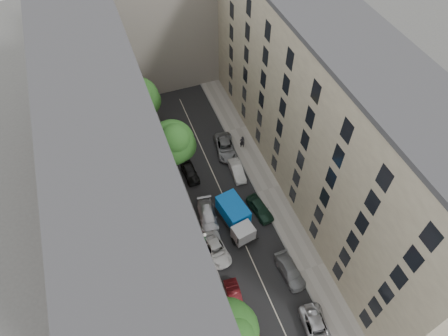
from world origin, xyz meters
name	(u,v)px	position (x,y,z in m)	size (l,w,h in m)	color
ground	(226,202)	(0.00, 0.00, 0.00)	(120.00, 120.00, 0.00)	#4C4C49
road_surface	(226,202)	(0.00, 0.00, 0.01)	(8.00, 44.00, 0.02)	black
sidewalk_left	(182,216)	(-5.50, 0.00, 0.07)	(3.00, 44.00, 0.15)	gray
sidewalk_right	(268,189)	(5.50, 0.00, 0.07)	(3.00, 44.00, 0.15)	gray
building_left	(117,175)	(-11.00, 0.00, 10.00)	(8.00, 44.00, 20.00)	#514F4B
building_right	(324,119)	(11.00, 0.00, 10.00)	(8.00, 44.00, 20.00)	#B6AA8D
building_endcap	(158,16)	(0.00, 28.00, 9.00)	(18.00, 12.00, 18.00)	slate
tarp_truck	(236,217)	(-0.05, -3.23, 1.51)	(3.30, 6.28, 2.74)	black
car_left_1	(234,298)	(-3.36, -11.40, 0.64)	(1.35, 3.88, 1.28)	#4F0F13
car_left_2	(216,250)	(-3.30, -5.80, 0.64)	(2.13, 4.62, 1.29)	silver
car_left_3	(208,216)	(-2.80, -1.51, 0.71)	(1.98, 4.88, 1.42)	#B5B4B9
car_left_4	(190,172)	(-2.80, 5.40, 0.67)	(1.59, 3.95, 1.35)	black
car_left_5	(178,141)	(-2.80, 10.99, 0.74)	(1.56, 4.46, 1.47)	black
car_right_0	(317,330)	(2.80, -17.00, 0.69)	(2.29, 4.98, 1.38)	silver
car_right_1	(290,271)	(3.07, -10.80, 0.64)	(1.80, 4.42, 1.28)	slate
car_right_2	(260,208)	(3.21, -2.60, 0.70)	(1.66, 4.14, 1.41)	#152F22
car_right_3	(237,171)	(2.80, 3.60, 0.64)	(1.36, 3.90, 1.29)	silver
car_right_4	(225,147)	(2.80, 7.80, 0.71)	(2.35, 5.09, 1.41)	slate
tree_near	(228,333)	(-5.77, -15.88, 6.03)	(5.59, 5.37, 8.88)	#382619
tree_mid	(173,144)	(-4.50, 4.63, 7.20)	(5.35, 5.09, 10.22)	#382619
tree_far	(139,100)	(-6.30, 14.94, 5.74)	(5.74, 5.53, 8.58)	#382619
lamp_post	(206,248)	(-4.86, -7.25, 4.48)	(0.36, 0.36, 7.13)	#19582A
pedestrian	(242,142)	(5.08, 7.60, 1.10)	(0.70, 0.46, 1.91)	black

